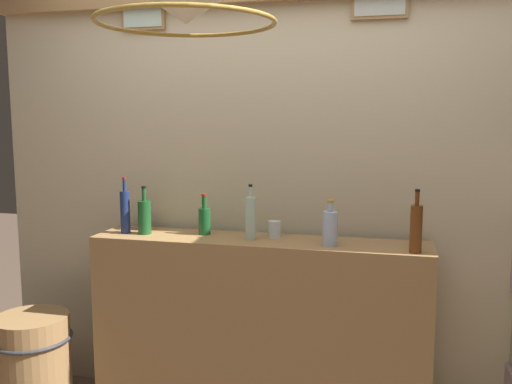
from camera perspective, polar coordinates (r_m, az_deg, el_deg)
name	(u,v)px	position (r m, az deg, el deg)	size (l,w,h in m)	color
panelled_rear_partition	(269,157)	(3.00, 1.33, 3.64)	(3.15, 0.15, 2.64)	beige
bar_shelf_unit	(258,331)	(2.98, 0.24, -14.14)	(1.73, 0.33, 0.98)	#9E7547
liquor_bottle_vodka	(204,220)	(2.94, -5.34, -2.85)	(0.06, 0.06, 0.22)	#175527
liquor_bottle_rye	(144,216)	(3.00, -11.43, -2.47)	(0.07, 0.07, 0.26)	#1A5424
liquor_bottle_mezcal	(145,215)	(3.11, -11.37, -2.31)	(0.06, 0.06, 0.22)	brown
liquor_bottle_tequila	(416,228)	(2.63, 16.18, -3.55)	(0.06, 0.06, 0.29)	brown
liquor_bottle_gin	(330,228)	(2.70, 7.65, -3.66)	(0.07, 0.07, 0.22)	#AEC3E5
liquor_bottle_amaro	(125,211)	(3.04, -13.35, -1.93)	(0.05, 0.05, 0.30)	navy
liquor_bottle_scotch	(251,218)	(2.80, -0.57, -2.66)	(0.05, 0.05, 0.28)	silver
glass_tumbler_rocks	(274,229)	(2.87, 1.91, -3.84)	(0.07, 0.07, 0.08)	silver
wooden_barrel	(34,365)	(3.34, -21.93, -16.24)	(0.42, 0.42, 0.55)	#9E7547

